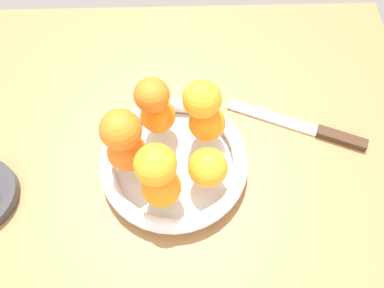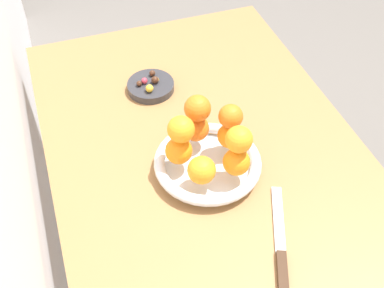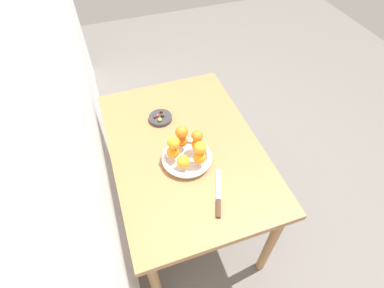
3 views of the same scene
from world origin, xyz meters
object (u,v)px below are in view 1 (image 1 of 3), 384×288
orange_4 (208,168)px  orange_8 (202,99)px  dining_table (131,178)px  orange_6 (155,165)px  fruit_bowl (174,162)px  orange_7 (152,95)px  orange_1 (158,116)px  orange_5 (121,130)px  orange_0 (207,123)px  orange_2 (127,152)px  knife (308,128)px  orange_3 (162,187)px

orange_4 → orange_8: bearing=-85.5°
dining_table → orange_6: orange_6 is taller
fruit_bowl → orange_7: size_ratio=4.47×
orange_1 → orange_8: (-0.07, 0.01, 0.06)m
orange_7 → orange_5: bearing=56.6°
orange_5 → orange_8: 0.13m
orange_0 → orange_4: 0.08m
orange_5 → orange_7: bearing=-123.4°
dining_table → orange_0: orange_0 is taller
orange_7 → orange_2: bearing=57.6°
orange_4 → orange_7: 0.14m
dining_table → orange_1: bearing=-146.4°
orange_4 → orange_5: (0.13, -0.03, 0.06)m
fruit_bowl → knife: 0.26m
dining_table → knife: bearing=-171.5°
orange_2 → orange_4: size_ratio=1.00×
orange_1 → orange_7: 0.06m
dining_table → orange_8: size_ratio=18.11×
orange_0 → orange_6: orange_6 is taller
dining_table → orange_4: orange_4 is taller
orange_5 → orange_8: (-0.12, -0.05, -0.00)m
knife → orange_0: bearing=7.2°
orange_4 → orange_8: size_ratio=1.05×
orange_2 → orange_8: size_ratio=1.05×
orange_4 → orange_3: bearing=22.6°
orange_4 → orange_6: bearing=16.2°
orange_2 → orange_7: (-0.04, -0.07, 0.06)m
orange_0 → orange_3: (0.07, 0.11, 0.00)m
orange_0 → fruit_bowl: bearing=39.2°
orange_2 → orange_5: (-0.00, -0.00, 0.06)m
fruit_bowl → orange_1: 0.08m
orange_3 → orange_6: bearing=-62.1°
dining_table → orange_2: bearing=127.8°
orange_5 → orange_8: size_ratio=1.03×
orange_8 → orange_4: bearing=94.5°
fruit_bowl → orange_4: 0.08m
orange_2 → knife: orange_2 is taller
orange_7 → orange_4: bearing=130.3°
orange_2 → orange_6: bearing=134.3°
orange_0 → orange_7: orange_7 is taller
orange_0 → orange_8: 0.06m
dining_table → knife: 0.35m
orange_6 → orange_8: orange_6 is taller
orange_0 → orange_5: (0.13, 0.05, 0.06)m
orange_2 → knife: size_ratio=0.26×
orange_3 → orange_4: (-0.07, -0.03, 0.00)m
orange_0 → knife: bearing=-172.8°
orange_1 → orange_3: size_ratio=0.95×
dining_table → orange_7: 0.23m
dining_table → orange_1: orange_1 is taller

